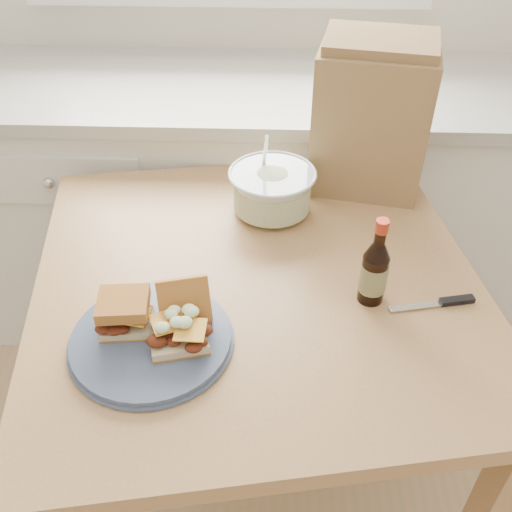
{
  "coord_description": "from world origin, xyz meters",
  "views": [
    {
      "loc": [
        0.17,
        -0.03,
        1.66
      ],
      "look_at": [
        0.14,
        0.89,
        0.9
      ],
      "focal_mm": 40.0,
      "sensor_mm": 36.0,
      "label": 1
    }
  ],
  "objects_px": {
    "plate": "(151,340)",
    "beer_bottle": "(374,271)",
    "dining_table": "(257,313)",
    "coleslaw_bowl": "(272,192)",
    "paper_bag": "(370,123)"
  },
  "relations": [
    {
      "from": "coleslaw_bowl",
      "to": "plate",
      "type": "bearing_deg",
      "value": -116.19
    },
    {
      "from": "plate",
      "to": "paper_bag",
      "type": "relative_size",
      "value": 0.85
    },
    {
      "from": "plate",
      "to": "beer_bottle",
      "type": "bearing_deg",
      "value": 18.0
    },
    {
      "from": "plate",
      "to": "dining_table",
      "type": "bearing_deg",
      "value": 46.42
    },
    {
      "from": "dining_table",
      "to": "plate",
      "type": "bearing_deg",
      "value": -143.37
    },
    {
      "from": "plate",
      "to": "paper_bag",
      "type": "height_order",
      "value": "paper_bag"
    },
    {
      "from": "dining_table",
      "to": "beer_bottle",
      "type": "relative_size",
      "value": 5.5
    },
    {
      "from": "plate",
      "to": "beer_bottle",
      "type": "relative_size",
      "value": 1.52
    },
    {
      "from": "coleslaw_bowl",
      "to": "beer_bottle",
      "type": "height_order",
      "value": "coleslaw_bowl"
    },
    {
      "from": "paper_bag",
      "to": "beer_bottle",
      "type": "bearing_deg",
      "value": -83.29
    },
    {
      "from": "plate",
      "to": "coleslaw_bowl",
      "type": "xyz_separation_m",
      "value": [
        0.23,
        0.46,
        0.05
      ]
    },
    {
      "from": "coleslaw_bowl",
      "to": "dining_table",
      "type": "bearing_deg",
      "value": -96.35
    },
    {
      "from": "dining_table",
      "to": "plate",
      "type": "xyz_separation_m",
      "value": [
        -0.2,
        -0.21,
        0.13
      ]
    },
    {
      "from": "coleslaw_bowl",
      "to": "beer_bottle",
      "type": "distance_m",
      "value": 0.39
    },
    {
      "from": "coleslaw_bowl",
      "to": "beer_bottle",
      "type": "relative_size",
      "value": 1.07
    }
  ]
}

